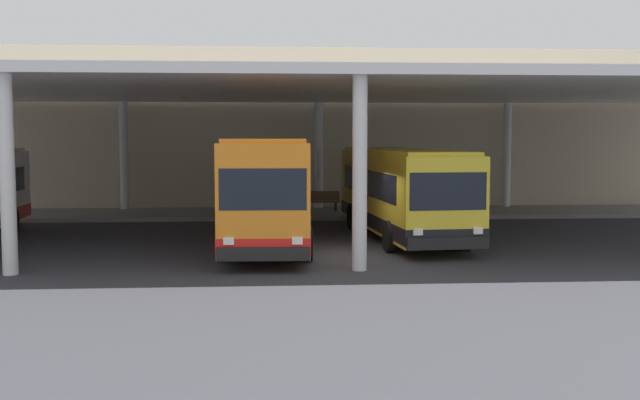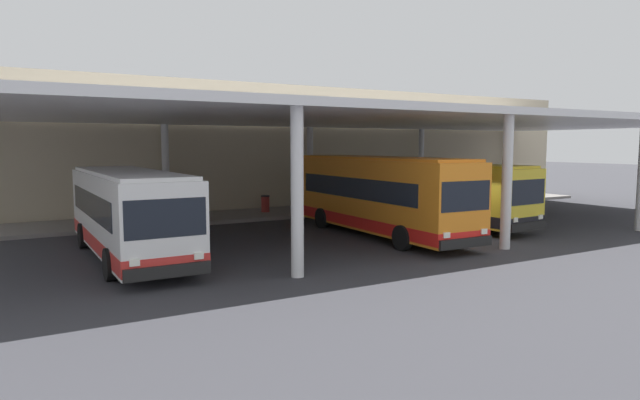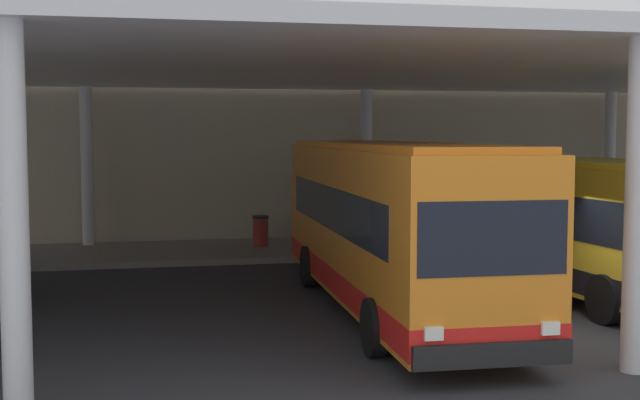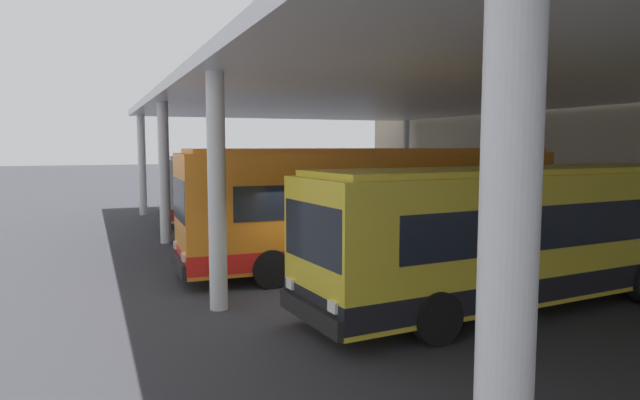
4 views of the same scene
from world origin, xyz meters
TOP-DOWN VIEW (x-y plane):
  - ground_plane at (0.00, 0.00)m, footprint 200.00×200.00m
  - platform_kerb at (0.00, 11.75)m, footprint 42.00×4.50m
  - station_building_facade at (0.00, 15.00)m, footprint 48.00×1.60m
  - canopy_shelter at (0.00, 5.50)m, footprint 40.00×17.00m
  - bus_nearest_bay at (-13.22, 3.12)m, footprint 2.81×10.56m
  - bus_second_bay at (-2.45, 2.66)m, footprint 2.94×11.40m
  - bus_middle_bay at (2.31, 3.85)m, footprint 3.33×10.69m
  - bench_waiting at (-0.04, 11.82)m, footprint 1.80×0.45m
  - trash_bin at (-3.90, 11.88)m, footprint 0.52×0.52m

SIDE VIEW (x-z plane):
  - ground_plane at x=0.00m, z-range 0.00..0.00m
  - platform_kerb at x=0.00m, z-range 0.00..0.18m
  - bench_waiting at x=-0.04m, z-range 0.20..1.12m
  - trash_bin at x=-3.90m, z-range 0.19..1.17m
  - bus_nearest_bay at x=-13.22m, z-range 0.07..3.24m
  - bus_middle_bay at x=2.31m, z-range 0.07..3.24m
  - bus_second_bay at x=-2.45m, z-range 0.06..3.63m
  - station_building_facade at x=0.00m, z-range 0.00..7.95m
  - canopy_shelter at x=0.00m, z-range 2.52..8.07m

